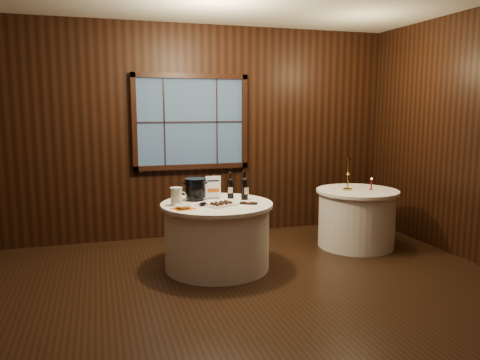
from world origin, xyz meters
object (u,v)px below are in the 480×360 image
object	(u,v)px
port_bottle_right	(245,187)
brass_candlestick	(348,178)
grape_bunch	(204,204)
red_candle	(371,185)
side_table	(356,218)
cracker_bowl	(183,207)
sign_stand	(213,191)
ice_bucket	(196,189)
port_bottle_left	(231,187)
chocolate_box	(249,203)
glass_pitcher	(177,196)
main_table	(217,235)
chocolate_plate	(221,204)

from	to	relation	value
port_bottle_right	brass_candlestick	xyz separation A→B (m)	(1.50, 0.22, 0.00)
grape_bunch	red_candle	bearing A→B (deg)	8.68
side_table	cracker_bowl	size ratio (longest dim) A/B	6.87
side_table	port_bottle_right	distance (m)	1.73
sign_stand	brass_candlestick	world-z (taller)	brass_candlestick
side_table	port_bottle_right	world-z (taller)	port_bottle_right
side_table	port_bottle_right	xyz separation A→B (m)	(-1.64, -0.20, 0.53)
side_table	red_candle	bearing A→B (deg)	-23.87
ice_bucket	brass_candlestick	bearing A→B (deg)	2.49
port_bottle_left	port_bottle_right	distance (m)	0.19
chocolate_box	port_bottle_left	bearing A→B (deg)	132.76
cracker_bowl	red_candle	world-z (taller)	red_candle
chocolate_box	red_candle	world-z (taller)	red_candle
sign_stand	port_bottle_right	distance (m)	0.38
port_bottle_left	chocolate_box	xyz separation A→B (m)	(0.10, -0.39, -0.13)
glass_pitcher	brass_candlestick	world-z (taller)	brass_candlestick
main_table	side_table	xyz separation A→B (m)	(2.00, 0.30, 0.00)
main_table	grape_bunch	xyz separation A→B (m)	(-0.18, -0.13, 0.40)
grape_bunch	brass_candlestick	world-z (taller)	brass_candlestick
port_bottle_left	glass_pitcher	world-z (taller)	port_bottle_left
sign_stand	chocolate_box	size ratio (longest dim) A/B	1.49
main_table	port_bottle_right	xyz separation A→B (m)	(0.36, 0.10, 0.53)
sign_stand	red_candle	world-z (taller)	sign_stand
chocolate_box	brass_candlestick	xyz separation A→B (m)	(1.53, 0.48, 0.15)
sign_stand	glass_pitcher	world-z (taller)	sign_stand
port_bottle_left	cracker_bowl	distance (m)	0.78
grape_bunch	main_table	bearing A→B (deg)	35.40
side_table	brass_candlestick	xyz separation A→B (m)	(-0.14, 0.02, 0.54)
chocolate_plate	chocolate_box	size ratio (longest dim) A/B	1.93
chocolate_box	cracker_bowl	distance (m)	0.75
chocolate_plate	red_candle	bearing A→B (deg)	10.61
port_bottle_left	glass_pitcher	size ratio (longest dim) A/B	1.61
chocolate_plate	chocolate_box	xyz separation A→B (m)	(0.32, 0.02, -0.01)
chocolate_box	brass_candlestick	size ratio (longest dim) A/B	0.45
port_bottle_right	glass_pitcher	bearing A→B (deg)	167.07
chocolate_box	glass_pitcher	xyz separation A→B (m)	(-0.79, 0.18, 0.09)
grape_bunch	cracker_bowl	xyz separation A→B (m)	(-0.24, -0.07, 0.00)
main_table	port_bottle_right	bearing A→B (deg)	14.73
brass_candlestick	red_candle	world-z (taller)	brass_candlestick
port_bottle_right	glass_pitcher	size ratio (longest dim) A/B	1.75
sign_stand	grape_bunch	distance (m)	0.41
sign_stand	glass_pitcher	bearing A→B (deg)	-152.93
chocolate_plate	cracker_bowl	xyz separation A→B (m)	(-0.43, -0.02, 0.00)
chocolate_box	side_table	bearing A→B (deg)	43.32
main_table	grape_bunch	bearing A→B (deg)	-144.60
chocolate_plate	grape_bunch	bearing A→B (deg)	166.62
red_candle	port_bottle_left	bearing A→B (deg)	-179.98
sign_stand	brass_candlestick	distance (m)	1.85
ice_bucket	glass_pitcher	world-z (taller)	ice_bucket
chocolate_box	grape_bunch	xyz separation A→B (m)	(-0.51, 0.03, 0.01)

